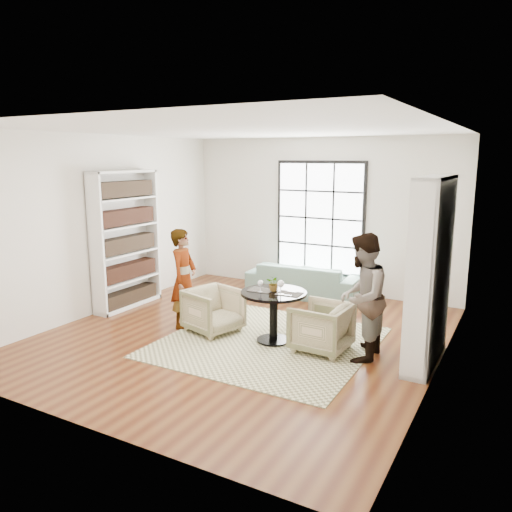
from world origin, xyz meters
The scene contains 16 objects.
ground centered at (0.00, 0.00, 0.00)m, with size 6.00×6.00×0.00m, color brown.
room_shell centered at (0.00, 0.54, 1.26)m, with size 6.00×6.01×6.00m.
rug centered at (0.46, -0.09, 0.01)m, with size 2.85×2.85×0.01m, color beige.
pedestal_table centered at (0.51, -0.03, 0.54)m, with size 0.94×0.94×0.75m.
sofa centered at (-0.09, 2.45, 0.31)m, with size 2.14×0.84×0.62m, color slate.
armchair_left centered at (-0.48, -0.08, 0.34)m, with size 0.72×0.74×0.68m, color tan.
armchair_right centered at (1.24, 0.00, 0.34)m, with size 0.72×0.74×0.68m, color tan.
person_left centered at (-1.03, -0.08, 0.77)m, with size 0.56×0.37×1.55m, color gray.
person_right centered at (1.79, 0.00, 0.84)m, with size 0.82×0.64×1.68m, color gray.
placemat_left centered at (0.32, -0.05, 0.75)m, with size 0.34×0.26×0.01m, color #262421.
placemat_right centered at (0.76, -0.03, 0.75)m, with size 0.34×0.26×0.01m, color #262421.
cutlery_left centered at (0.32, -0.05, 0.76)m, with size 0.14×0.22×0.01m, color silver, non-canonical shape.
cutlery_right centered at (0.76, -0.03, 0.76)m, with size 0.14×0.22×0.01m, color silver, non-canonical shape.
wine_glass_left centered at (0.36, -0.14, 0.88)m, with size 0.08×0.08×0.18m.
wine_glass_right centered at (0.67, -0.12, 0.90)m, with size 0.10×0.10×0.21m.
flower_centerpiece centered at (0.50, 0.01, 0.86)m, with size 0.20×0.18×0.22m, color gray.
Camera 1 is at (3.60, -6.13, 2.63)m, focal length 35.00 mm.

